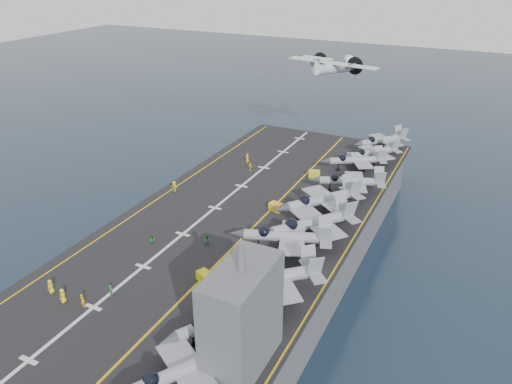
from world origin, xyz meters
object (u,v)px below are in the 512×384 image
at_px(transport_plane, 332,69).
at_px(tow_cart_a, 205,277).
at_px(island_superstructure, 242,306).
at_px(fighter_jet_0, 181,370).

bearing_deg(transport_plane, tow_cart_a, -84.00).
relative_size(tow_cart_a, transport_plane, 0.10).
distance_m(island_superstructure, transport_plane, 88.84).
relative_size(island_superstructure, fighter_jet_0, 0.90).
distance_m(island_superstructure, fighter_jet_0, 8.68).
height_order(tow_cart_a, transport_plane, transport_plane).
height_order(island_superstructure, tow_cart_a, island_superstructure).
height_order(island_superstructure, transport_plane, transport_plane).
relative_size(island_superstructure, transport_plane, 0.55).
distance_m(tow_cart_a, transport_plane, 77.08).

